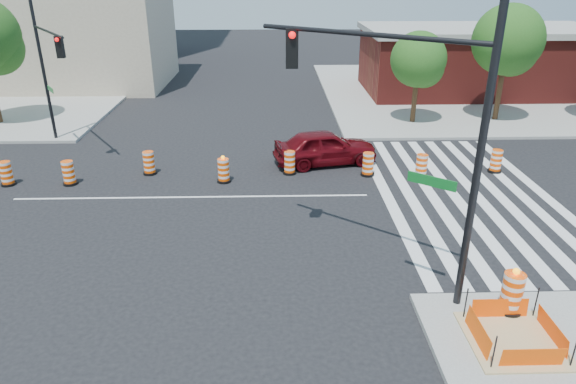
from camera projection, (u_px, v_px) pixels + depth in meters
name	position (u px, v px, depth m)	size (l,w,h in m)	color
ground	(192.00, 197.00, 20.39)	(120.00, 120.00, 0.00)	black
sidewalk_ne	(476.00, 92.00, 37.29)	(22.00, 22.00, 0.15)	gray
crosswalk_east	(464.00, 194.00, 20.67)	(6.75, 13.50, 0.01)	silver
lane_centerline	(192.00, 197.00, 20.39)	(14.00, 0.12, 0.01)	silver
excavation_pit	(514.00, 339.00, 12.29)	(2.20, 2.20, 0.90)	tan
brick_storefront	(480.00, 60.00, 36.39)	(16.50, 8.50, 4.60)	maroon
beige_midrise	(68.00, 17.00, 38.21)	(14.00, 10.00, 10.00)	tan
red_coupe	(325.00, 147.00, 23.57)	(1.89, 4.70, 1.60)	#57070D
signal_pole_se	(412.00, 104.00, 12.67)	(5.22, 4.17, 8.65)	black
signal_pole_nw	(47.00, 58.00, 24.14)	(3.14, 4.65, 7.26)	black
pit_drum	(512.00, 294.00, 13.14)	(0.67, 0.67, 1.32)	black
tree_north_c	(419.00, 63.00, 28.56)	(3.11, 3.08, 5.24)	#382314
tree_north_d	(508.00, 44.00, 28.65)	(3.91, 3.91, 6.64)	#382314
median_drum_1	(6.00, 174.00, 21.35)	(0.60, 0.60, 1.02)	black
median_drum_2	(69.00, 174.00, 21.41)	(0.60, 0.60, 1.02)	black
median_drum_3	(149.00, 164.00, 22.50)	(0.60, 0.60, 1.02)	black
median_drum_4	(224.00, 171.00, 21.66)	(0.60, 0.60, 1.18)	black
median_drum_5	(290.00, 163.00, 22.54)	(0.60, 0.60, 1.02)	black
median_drum_6	(368.00, 165.00, 22.36)	(0.60, 0.60, 1.02)	black
median_drum_7	(421.00, 167.00, 22.15)	(0.60, 0.60, 1.02)	black
median_drum_8	(496.00, 162.00, 22.72)	(0.60, 0.60, 1.02)	black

